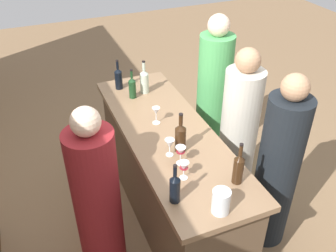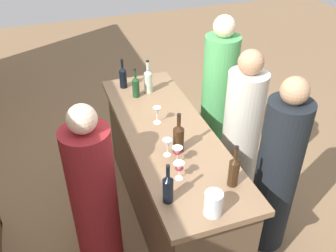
% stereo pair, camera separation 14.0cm
% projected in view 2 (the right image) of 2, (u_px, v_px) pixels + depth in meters
% --- Properties ---
extents(ground_plane, '(12.00, 12.00, 0.00)m').
position_uv_depth(ground_plane, '(168.00, 211.00, 3.60)').
color(ground_plane, '#846647').
extents(bar_counter, '(2.11, 0.70, 0.94)m').
position_uv_depth(bar_counter, '(168.00, 174.00, 3.33)').
color(bar_counter, brown).
rests_on(bar_counter, ground).
extents(wine_bottle_leftmost_near_black, '(0.07, 0.07, 0.30)m').
position_uv_depth(wine_bottle_leftmost_near_black, '(168.00, 188.00, 2.36)').
color(wine_bottle_leftmost_near_black, black).
rests_on(wine_bottle_leftmost_near_black, bar_counter).
extents(wine_bottle_second_left_amber_brown, '(0.07, 0.07, 0.32)m').
position_uv_depth(wine_bottle_second_left_amber_brown, '(234.00, 170.00, 2.48)').
color(wine_bottle_second_left_amber_brown, '#331E0F').
rests_on(wine_bottle_second_left_amber_brown, bar_counter).
extents(wine_bottle_center_amber_brown, '(0.08, 0.08, 0.33)m').
position_uv_depth(wine_bottle_center_amber_brown, '(179.00, 137.00, 2.78)').
color(wine_bottle_center_amber_brown, '#331E0F').
rests_on(wine_bottle_center_amber_brown, bar_counter).
extents(wine_bottle_second_right_olive_green, '(0.07, 0.07, 0.29)m').
position_uv_depth(wine_bottle_second_right_olive_green, '(136.00, 86.00, 3.49)').
color(wine_bottle_second_right_olive_green, '#193D1E').
rests_on(wine_bottle_second_right_olive_green, bar_counter).
extents(wine_bottle_rightmost_clear_pale, '(0.08, 0.08, 0.33)m').
position_uv_depth(wine_bottle_rightmost_clear_pale, '(148.00, 80.00, 3.55)').
color(wine_bottle_rightmost_clear_pale, '#B7C6B2').
rests_on(wine_bottle_rightmost_clear_pale, bar_counter).
extents(wine_bottle_far_right_near_black, '(0.07, 0.07, 0.30)m').
position_uv_depth(wine_bottle_far_right_near_black, '(123.00, 77.00, 3.64)').
color(wine_bottle_far_right_near_black, black).
rests_on(wine_bottle_far_right_near_black, bar_counter).
extents(wine_glass_near_left, '(0.07, 0.07, 0.15)m').
position_uv_depth(wine_glass_near_left, '(157.00, 112.00, 3.11)').
color(wine_glass_near_left, white).
rests_on(wine_glass_near_left, bar_counter).
extents(wine_glass_near_center, '(0.08, 0.08, 0.15)m').
position_uv_depth(wine_glass_near_center, '(177.00, 152.00, 2.67)').
color(wine_glass_near_center, white).
rests_on(wine_glass_near_center, bar_counter).
extents(wine_glass_near_right, '(0.07, 0.07, 0.14)m').
position_uv_depth(wine_glass_near_right, '(167.00, 144.00, 2.76)').
color(wine_glass_near_right, white).
rests_on(wine_glass_near_right, bar_counter).
extents(wine_glass_far_left, '(0.07, 0.07, 0.14)m').
position_uv_depth(wine_glass_far_left, '(179.00, 168.00, 2.54)').
color(wine_glass_far_left, white).
rests_on(wine_glass_far_left, bar_counter).
extents(water_pitcher, '(0.12, 0.12, 0.17)m').
position_uv_depth(water_pitcher, '(213.00, 203.00, 2.28)').
color(water_pitcher, silver).
rests_on(water_pitcher, bar_counter).
extents(person_left_guest, '(0.45, 0.45, 1.53)m').
position_uv_depth(person_left_guest, '(241.00, 134.00, 3.44)').
color(person_left_guest, beige).
rests_on(person_left_guest, ground).
extents(person_center_guest, '(0.45, 0.45, 1.63)m').
position_uv_depth(person_center_guest, '(218.00, 98.00, 3.89)').
color(person_center_guest, '#4CA559').
rests_on(person_center_guest, ground).
extents(person_right_guest, '(0.35, 0.35, 1.59)m').
position_uv_depth(person_right_guest, '(277.00, 175.00, 2.93)').
color(person_right_guest, black).
rests_on(person_right_guest, ground).
extents(person_server_behind, '(0.45, 0.45, 1.49)m').
position_uv_depth(person_server_behind, '(94.00, 197.00, 2.80)').
color(person_server_behind, maroon).
rests_on(person_server_behind, ground).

